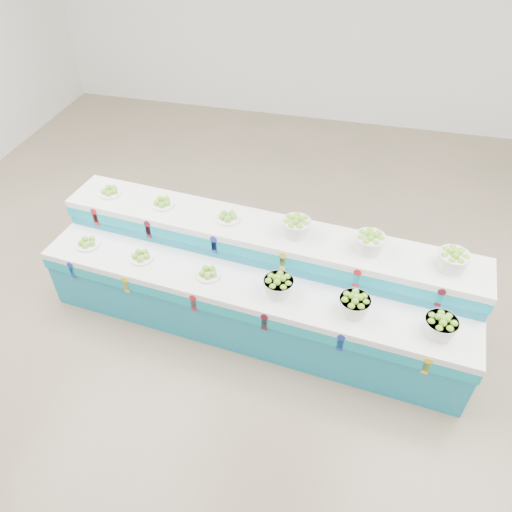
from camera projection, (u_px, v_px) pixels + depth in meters
name	position (u px, v px, depth m)	size (l,w,h in m)	color
ground	(276.00, 324.00, 5.21)	(10.00, 10.00, 0.00)	#74684F
display_stand	(256.00, 282.00, 4.96)	(4.32, 1.11, 1.02)	teal
plate_lower_left	(87.00, 242.00, 5.05)	(0.25, 0.25, 0.09)	white
plate_lower_mid	(141.00, 256.00, 4.89)	(0.25, 0.25, 0.09)	white
plate_lower_right	(208.00, 272.00, 4.70)	(0.25, 0.25, 0.09)	white
basket_lower_left	(278.00, 285.00, 4.49)	(0.28, 0.28, 0.21)	silver
basket_lower_mid	(354.00, 304.00, 4.31)	(0.28, 0.28, 0.21)	silver
basket_lower_right	(440.00, 326.00, 4.12)	(0.28, 0.28, 0.21)	silver
plate_upper_left	(110.00, 191.00, 5.23)	(0.25, 0.25, 0.09)	white
plate_upper_mid	(162.00, 202.00, 5.07)	(0.25, 0.25, 0.09)	white
plate_upper_right	(228.00, 216.00, 4.88)	(0.25, 0.25, 0.09)	white
basket_upper_left	(296.00, 226.00, 4.67)	(0.28, 0.28, 0.21)	silver
basket_upper_mid	(370.00, 242.00, 4.49)	(0.28, 0.28, 0.21)	silver
basket_upper_right	(453.00, 260.00, 4.30)	(0.28, 0.28, 0.21)	silver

